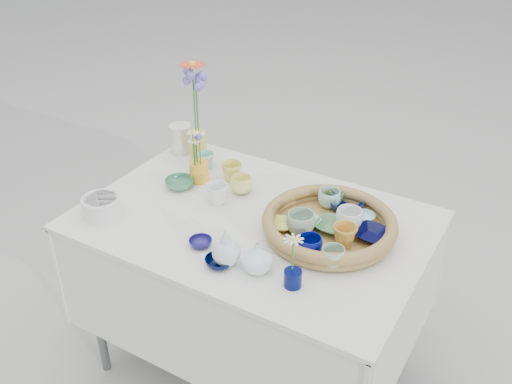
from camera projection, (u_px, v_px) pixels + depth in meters
The scene contains 34 objects.
ground at pixel (254, 364), 2.49m from camera, with size 80.00×80.00×0.00m, color #A5A59C.
display_table at pixel (254, 364), 2.49m from camera, with size 1.26×0.86×0.77m, color silver, non-canonical shape.
wicker_tray at pixel (329, 225), 1.99m from camera, with size 0.47×0.47×0.08m, color olive, non-canonical shape.
tray_ceramic_0 at pixel (346, 204), 2.11m from camera, with size 0.13×0.13×0.04m, color #0A164B.
tray_ceramic_1 at pixel (371, 234), 1.96m from camera, with size 0.12×0.12×0.03m, color black.
tray_ceramic_2 at pixel (345, 236), 1.91m from camera, with size 0.08×0.08×0.08m, color gold.
tray_ceramic_3 at pixel (333, 226), 2.00m from camera, with size 0.12×0.12×0.03m, color #4B7F52.
tray_ceramic_4 at pixel (301, 223), 1.97m from camera, with size 0.10×0.10×0.08m, color #91AC94.
tray_ceramic_5 at pixel (304, 222), 2.03m from camera, with size 0.11×0.11×0.03m, color #95DCBF.
tray_ceramic_6 at pixel (329, 199), 2.12m from camera, with size 0.08×0.08×0.07m, color #AFE0D3.
tray_ceramic_7 at pixel (349, 219), 2.00m from camera, with size 0.10×0.10×0.08m, color white.
tray_ceramic_8 at pixel (363, 218), 2.05m from camera, with size 0.08×0.08×0.03m, color #A6DCE9.
tray_ceramic_9 at pixel (310, 246), 1.87m from camera, with size 0.08×0.08×0.07m, color #050C69.
tray_ceramic_10 at pixel (279, 225), 2.01m from camera, with size 0.09×0.09×0.02m, color #DDE258.
tray_ceramic_11 at pixel (333, 257), 1.82m from camera, with size 0.08×0.08×0.06m, color #8EBFAB.
tray_ceramic_12 at pixel (337, 197), 2.14m from camera, with size 0.06×0.06×0.05m, color #367659.
loose_ceramic_0 at pixel (232, 172), 2.32m from camera, with size 0.08×0.08×0.08m, color #D9CB4C.
loose_ceramic_1 at pixel (241, 185), 2.24m from camera, with size 0.09×0.09×0.07m, color #EDEC72.
loose_ceramic_2 at pixel (180, 183), 2.29m from camera, with size 0.12×0.12×0.04m, color #3B7C5A.
loose_ceramic_3 at pixel (217, 194), 2.17m from camera, with size 0.09×0.09×0.08m, color white.
loose_ceramic_4 at pixel (200, 243), 1.95m from camera, with size 0.08×0.08×0.02m, color navy.
loose_ceramic_5 at pixel (206, 160), 2.42m from camera, with size 0.07×0.07×0.07m, color #90CEBC.
loose_ceramic_6 at pixel (219, 262), 1.86m from camera, with size 0.09×0.09×0.03m, color black.
fluted_bowl at pixel (102, 207), 2.10m from camera, with size 0.14×0.14×0.07m, color silver, non-canonical shape.
bud_vase_paleblue at pixel (226, 246), 1.83m from camera, with size 0.09×0.09×0.14m, color silver, non-canonical shape.
bud_vase_seafoam at pixel (257, 257), 1.81m from camera, with size 0.10×0.10×0.11m, color silver.
bud_vase_cobalt at pixel (293, 278), 1.76m from camera, with size 0.06×0.06×0.06m, color #020A40.
single_daisy at pixel (293, 255), 1.73m from camera, with size 0.07×0.07×0.13m, color silver, non-canonical shape.
tall_vase_yellow at pixel (198, 146), 2.46m from camera, with size 0.07×0.07×0.14m, color gold.
gerbera at pixel (194, 100), 2.34m from camera, with size 0.12×0.12×0.32m, color #F0522F, non-canonical shape.
hydrangea at pixel (197, 106), 2.37m from camera, with size 0.09×0.09×0.32m, color #6960BF, non-canonical shape.
white_pitcher at pixel (181, 139), 2.53m from camera, with size 0.14×0.10×0.13m, color beige, non-canonical shape.
daisy_cup at pixel (199, 171), 2.32m from camera, with size 0.08×0.08×0.09m, color gold.
daisy_posy at pixel (197, 147), 2.25m from camera, with size 0.08×0.08×0.15m, color white, non-canonical shape.
Camera 1 is at (0.90, -1.50, 1.93)m, focal length 40.00 mm.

